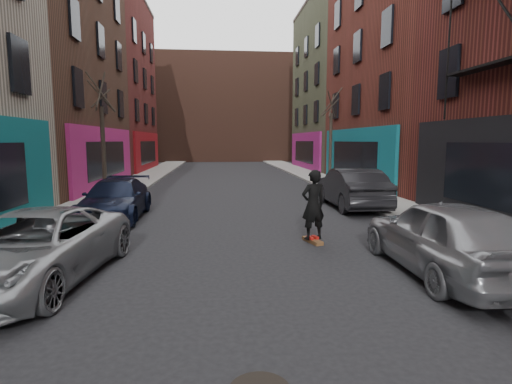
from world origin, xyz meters
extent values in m
cube|color=gray|center=(-6.25, 30.00, 0.07)|extent=(2.50, 84.00, 0.13)
cube|color=gray|center=(6.25, 30.00, 0.07)|extent=(2.50, 84.00, 0.13)
cube|color=#47281E|center=(0.00, 56.00, 7.00)|extent=(40.00, 10.00, 14.00)
imported|color=gray|center=(-4.58, 6.94, 0.70)|extent=(2.90, 5.29, 1.40)
imported|color=black|center=(-4.60, 13.37, 0.70)|extent=(2.01, 4.84, 1.40)
imported|color=gray|center=(3.65, 6.62, 0.80)|extent=(1.97, 4.75, 1.61)
imported|color=black|center=(4.49, 14.89, 0.82)|extent=(1.77, 4.99, 1.64)
cube|color=brown|center=(1.56, 9.43, 0.05)|extent=(0.44, 0.83, 0.10)
imported|color=black|center=(1.56, 9.43, 1.04)|extent=(0.79, 0.63, 1.89)
camera|label=1|loc=(-1.02, -0.99, 2.77)|focal=28.00mm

